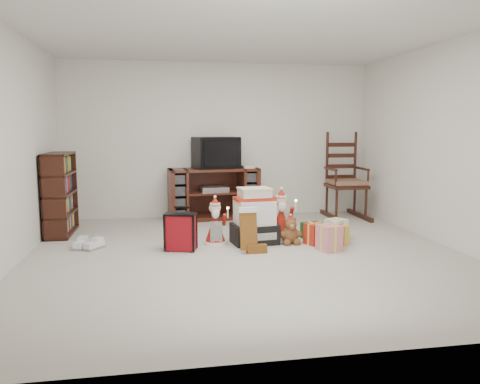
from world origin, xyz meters
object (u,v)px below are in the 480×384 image
Objects in this scene: crt_television at (216,153)px; gift_pile at (254,220)px; rocking_chair at (345,187)px; mrs_claus_figurine at (215,226)px; bookshelf at (60,195)px; teddy_bear at (290,232)px; gift_cluster at (323,234)px; tv_stand at (214,194)px; red_suitcase at (181,232)px; santa_figurine at (281,220)px; sneaker_pair at (88,245)px.

gift_pile is at bearing -94.61° from crt_television.
crt_television is at bearing 173.38° from rocking_chair.
crt_television is (0.22, 1.70, 0.83)m from mrs_claus_figurine.
teddy_bear is (2.95, -1.09, -0.39)m from bookshelf.
rocking_chair reaches higher than gift_cluster.
mrs_claus_figurine is (-0.49, 0.06, -0.07)m from gift_pile.
tv_stand is 1.68m from mrs_claus_figurine.
gift_pile is at bearing -84.68° from tv_stand.
tv_stand is 1.75m from gift_pile.
mrs_claus_figurine is at bearing -147.52° from rocking_chair.
crt_television is (-1.12, 1.90, 0.94)m from gift_cluster.
gift_pile is at bearing -139.99° from rocking_chair.
mrs_claus_figurine is 0.78× the size of crt_television.
crt_television reaches higher than gift_pile.
gift_pile is at bearing 28.24° from red_suitcase.
sneaker_pair is at bearing -177.89° from santa_figurine.
sneaker_pair is (-3.85, -1.42, -0.45)m from rocking_chair.
gift_cluster is (0.41, -0.05, -0.02)m from teddy_bear.
bookshelf is at bearing -174.59° from crt_television.
sneaker_pair is (-1.73, -1.65, -0.36)m from tv_stand.
gift_cluster is (2.90, -0.22, 0.07)m from sneaker_pair.
bookshelf is 3.58m from gift_cluster.
santa_figurine reaches higher than gift_cluster.
tv_stand is 1.82× the size of gift_cluster.
sneaker_pair is 0.48× the size of gift_cluster.
mrs_claus_figurine is 1.57× the size of sneaker_pair.
gift_cluster is (3.36, -1.14, -0.42)m from bookshelf.
teddy_bear is at bearing -19.45° from gift_pile.
rocking_chair is 2.74× the size of red_suitcase.
rocking_chair is 2.15× the size of santa_figurine.
gift_cluster is (1.35, -0.21, -0.11)m from mrs_claus_figurine.
red_suitcase reaches higher than sneaker_pair.
mrs_claus_figurine is at bearing 171.30° from gift_cluster.
bookshelf is at bearing -172.88° from rocking_chair.
gift_cluster is (-0.95, -1.64, -0.37)m from rocking_chair.
bookshelf is 2.12× the size of red_suitcase.
mrs_claus_figurine reaches higher than red_suitcase.
rocking_chair is at bearing 31.98° from mrs_claus_figurine.
gift_pile is 0.50m from mrs_claus_figurine.
red_suitcase is (-0.62, -1.92, -0.18)m from tv_stand.
tv_stand reaches higher than gift_cluster.
tv_stand is at bearing 114.20° from santa_figurine.
mrs_claus_figurine is at bearing 46.06° from red_suitcase.
crt_television reaches higher than sneaker_pair.
rocking_chair reaches higher than santa_figurine.
tv_stand is 2.18× the size of santa_figurine.
gift_pile is at bearing -157.19° from santa_figurine.
crt_television is at bearing 87.38° from red_suitcase.
red_suitcase is (-2.74, -1.69, -0.26)m from rocking_chair.
teddy_bear is at bearing 20.47° from red_suitcase.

